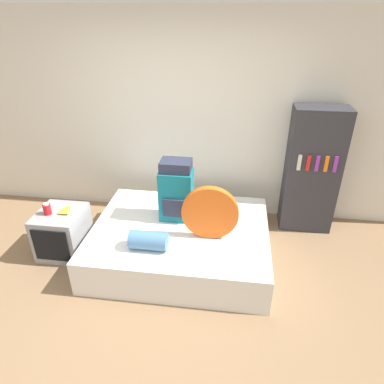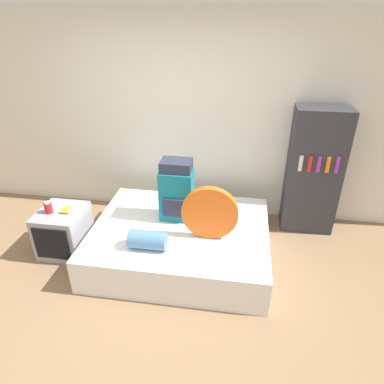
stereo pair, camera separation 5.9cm
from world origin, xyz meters
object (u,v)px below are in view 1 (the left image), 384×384
Objects in this scene: sleeping_roll at (148,240)px; bookshelf at (312,171)px; tent_bag at (210,213)px; backpack at (176,191)px; television at (63,232)px; canister at (47,209)px.

sleeping_roll is 2.17m from bookshelf.
tent_bag is 1.52m from bookshelf.
backpack is at bearing -157.76° from bookshelf.
television is (-1.69, 0.03, -0.42)m from tent_bag.
television is at bearing -166.80° from backpack.
backpack is 1.84× the size of sleeping_roll.
sleeping_roll is 2.83× the size of canister.
backpack is at bearing 13.86° from canister.
tent_bag is 0.68m from sleeping_roll.
canister is (-1.79, -0.01, -0.09)m from tent_bag.
backpack reaches higher than tent_bag.
sleeping_roll reaches higher than television.
bookshelf is (2.85, 0.94, 0.52)m from television.
tent_bag is 1.54× the size of sleeping_roll.
bookshelf reaches higher than backpack.
backpack is at bearing 141.06° from tent_bag.
sleeping_roll is at bearing -12.85° from canister.
television is at bearing 22.00° from canister.
backpack is 1.43m from canister.
bookshelf reaches higher than sleeping_roll.
backpack reaches higher than canister.
sleeping_roll is at bearing -154.20° from tent_bag.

